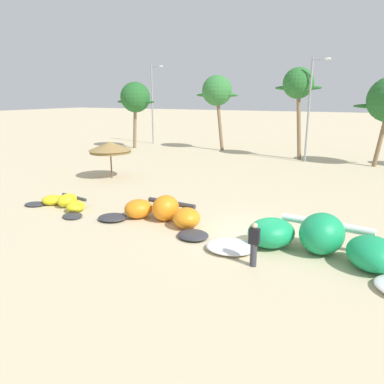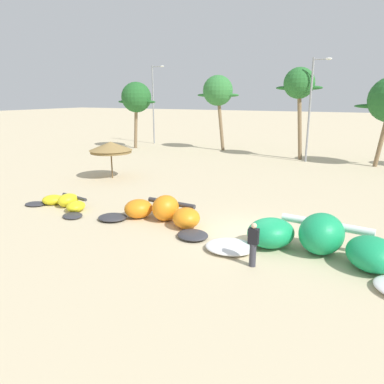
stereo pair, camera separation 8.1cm
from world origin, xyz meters
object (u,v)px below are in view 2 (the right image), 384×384
lamppost_west_center (311,105)px  kite_left_of_center (318,242)px  kite_far_left (64,203)px  palm_left (218,91)px  person_by_umbrellas (253,245)px  palm_leftmost (136,98)px  lamppost_west (154,101)px  palm_left_of_gap (299,85)px  beach_umbrella_near_van (111,147)px  kite_left (162,213)px

lamppost_west_center → kite_left_of_center: bearing=-79.7°
kite_far_left → palm_left: 24.37m
person_by_umbrellas → palm_leftmost: bearing=132.0°
kite_left_of_center → lamppost_west: lamppost_west is taller
kite_far_left → kite_left_of_center: (13.13, -0.41, 0.32)m
kite_far_left → person_by_umbrellas: 11.42m
palm_left → lamppost_west: (-9.18, 1.76, -1.08)m
palm_leftmost → lamppost_west: lamppost_west is taller
kite_left_of_center → palm_left: palm_left is taller
person_by_umbrellas → palm_leftmost: size_ratio=0.22×
kite_left_of_center → palm_left_of_gap: 23.20m
person_by_umbrellas → palm_leftmost: palm_leftmost is taller
beach_umbrella_near_van → lamppost_west_center: (11.69, 13.31, 2.75)m
palm_leftmost → lamppost_west_center: lamppost_west_center is taller
beach_umbrella_near_van → palm_leftmost: size_ratio=0.42×
palm_left → kite_far_left: bearing=-87.8°
kite_far_left → kite_left: kite_left is taller
kite_left_of_center → lamppost_west_center: 21.52m
palm_left → palm_left_of_gap: 9.20m
kite_far_left → palm_leftmost: size_ratio=0.64×
kite_left_of_center → beach_umbrella_near_van: 17.22m
person_by_umbrellas → palm_left_of_gap: size_ratio=0.19×
kite_left → palm_left: (-6.82, 23.28, 5.82)m
lamppost_west → lamppost_west_center: lamppost_west is taller
kite_left → person_by_umbrellas: 5.85m
kite_far_left → lamppost_west: 27.73m
kite_left → lamppost_west_center: bearing=80.2°
person_by_umbrellas → palm_leftmost: 31.40m
palm_left_of_gap → beach_umbrella_near_van: bearing=-125.8°
beach_umbrella_near_van → lamppost_west_center: bearing=48.7°
beach_umbrella_near_van → palm_leftmost: bearing=117.7°
kite_left → lamppost_west_center: size_ratio=0.70×
kite_left_of_center → palm_leftmost: 31.51m
kite_left_of_center → beach_umbrella_near_van: size_ratio=2.70×
lamppost_west → beach_umbrella_near_van: bearing=-67.1°
kite_left_of_center → lamppost_west_center: (-3.76, 20.72, 4.42)m
kite_far_left → palm_left_of_gap: (8.01, 21.34, 6.55)m
kite_left_of_center → palm_left_of_gap: bearing=103.2°
person_by_umbrellas → palm_left_of_gap: bearing=97.7°
palm_leftmost → palm_left: bearing=17.6°
palm_leftmost → palm_left_of_gap: 17.63m
person_by_umbrellas → beach_umbrella_near_van: bearing=145.7°
kite_far_left → beach_umbrella_near_van: bearing=108.3°
person_by_umbrellas → kite_far_left: bearing=168.8°
kite_left_of_center → lamppost_west: (-23.21, 25.77, 4.62)m
person_by_umbrellas → lamppost_west_center: (-1.81, 22.52, 4.20)m
beach_umbrella_near_van → lamppost_west: lamppost_west is taller
beach_umbrella_near_van → lamppost_west: size_ratio=0.33×
kite_left → kite_left_of_center: 7.25m
kite_far_left → lamppost_west_center: lamppost_west_center is taller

